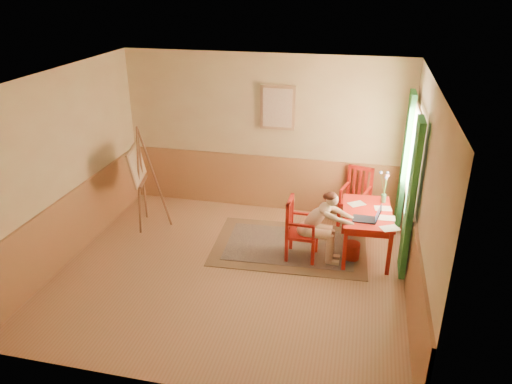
% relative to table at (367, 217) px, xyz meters
% --- Properties ---
extents(room, '(5.04, 4.54, 2.84)m').
position_rel_table_xyz_m(room, '(-1.88, -0.95, 0.77)').
color(room, tan).
rests_on(room, ground).
extents(wainscot, '(5.00, 4.50, 1.00)m').
position_rel_table_xyz_m(wainscot, '(-1.88, -0.15, -0.13)').
color(wainscot, '#B7794A').
rests_on(wainscot, room).
extents(window, '(0.12, 2.01, 2.20)m').
position_rel_table_xyz_m(window, '(0.54, 0.15, 0.71)').
color(window, white).
rests_on(window, room).
extents(wall_portrait, '(0.60, 0.05, 0.76)m').
position_rel_table_xyz_m(wall_portrait, '(-1.63, 1.26, 1.27)').
color(wall_portrait, tan).
rests_on(wall_portrait, room).
extents(rug, '(2.48, 1.73, 0.02)m').
position_rel_table_xyz_m(rug, '(-1.15, -0.06, -0.62)').
color(rug, '#8C7251').
rests_on(rug, room).
extents(table, '(0.79, 1.24, 0.72)m').
position_rel_table_xyz_m(table, '(0.00, 0.00, 0.00)').
color(table, red).
rests_on(table, room).
extents(chair_left, '(0.46, 0.44, 0.97)m').
position_rel_table_xyz_m(chair_left, '(-0.97, -0.35, -0.15)').
color(chair_left, red).
rests_on(chair_left, room).
extents(chair_back, '(0.55, 0.57, 1.01)m').
position_rel_table_xyz_m(chair_back, '(-0.19, 0.98, -0.13)').
color(chair_back, red).
rests_on(chair_back, room).
extents(figure, '(0.84, 0.37, 1.14)m').
position_rel_table_xyz_m(figure, '(-0.67, -0.36, -0.00)').
color(figure, beige).
rests_on(figure, room).
extents(laptop, '(0.40, 0.25, 0.24)m').
position_rel_table_xyz_m(laptop, '(0.02, -0.29, 0.14)').
color(laptop, '#1E2338').
rests_on(laptop, table).
extents(papers, '(0.79, 0.99, 0.00)m').
position_rel_table_xyz_m(papers, '(0.16, -0.06, 0.09)').
color(papers, white).
rests_on(papers, table).
extents(vase, '(0.18, 0.26, 0.50)m').
position_rel_table_xyz_m(vase, '(0.23, 0.40, 0.32)').
color(vase, '#3F724C').
rests_on(vase, table).
extents(wastebasket, '(0.25, 0.25, 0.27)m').
position_rel_table_xyz_m(wastebasket, '(-0.18, -0.22, -0.50)').
color(wastebasket, '#A1281C').
rests_on(wastebasket, room).
extents(easel, '(0.66, 0.79, 1.77)m').
position_rel_table_xyz_m(easel, '(-3.73, 0.11, 0.42)').
color(easel, brown).
rests_on(easel, room).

